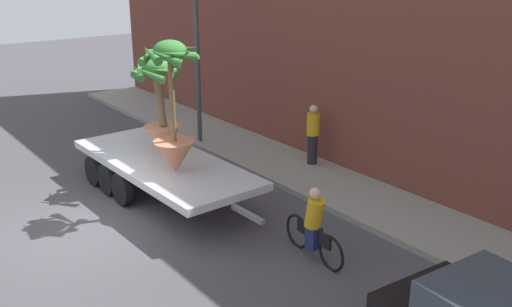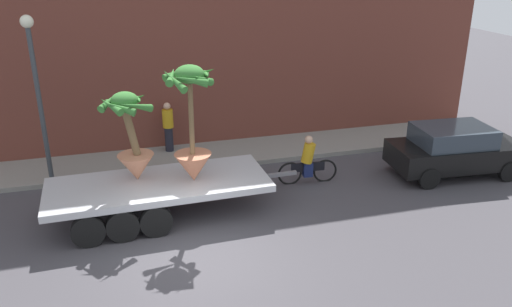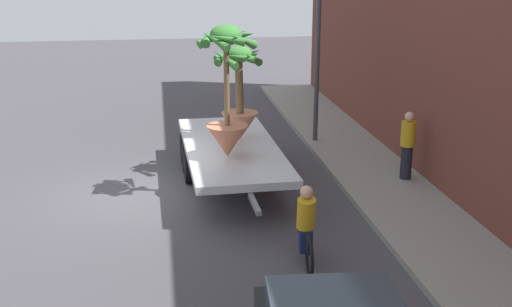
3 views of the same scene
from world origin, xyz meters
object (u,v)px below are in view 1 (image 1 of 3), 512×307
Objects in this scene: potted_palm_rear at (160,111)px; street_lamp at (197,43)px; cyclist at (314,227)px; potted_palm_middle at (173,115)px; pedestrian_near_gate at (313,133)px; flatbed_trailer at (159,165)px.

street_lamp reaches higher than potted_palm_rear.
street_lamp is (-2.37, 2.60, 1.17)m from potted_palm_rear.
cyclist is 8.13m from street_lamp.
potted_palm_rear is at bearing -173.51° from cyclist.
potted_palm_middle is 0.63× the size of street_lamp.
street_lamp is at bearing -159.36° from pedestrian_near_gate.
pedestrian_near_gate reaches higher than flatbed_trailer.
street_lamp is (-3.85, 3.07, 0.88)m from potted_palm_middle.
potted_palm_middle reaches higher than cyclist.
flatbed_trailer is at bearing -43.45° from potted_palm_rear.
pedestrian_near_gate is 4.53m from street_lamp.
potted_palm_rear reaches higher than pedestrian_near_gate.
potted_palm_middle reaches higher than potted_palm_rear.
potted_palm_middle is 5.00m from street_lamp.
flatbed_trailer is at bearing 171.21° from potted_palm_middle.
street_lamp is at bearing 132.32° from potted_palm_rear.
flatbed_trailer is at bearing -169.69° from cyclist.
cyclist is (3.60, 1.05, -1.69)m from potted_palm_middle.
cyclist is at bearing -15.22° from street_lamp.
potted_palm_middle is (1.48, -0.47, 0.29)m from potted_palm_rear.
street_lamp is at bearing 164.78° from cyclist.
street_lamp is (-2.68, 2.89, 2.47)m from flatbed_trailer.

